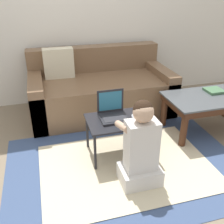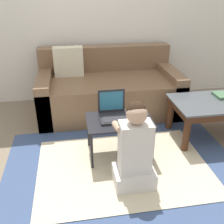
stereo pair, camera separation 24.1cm
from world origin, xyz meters
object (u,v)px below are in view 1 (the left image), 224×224
coffee_table (210,102)px  person_seated (141,148)px  computer_mouse (135,116)px  couch (99,90)px  laptop_desk (120,123)px  book_on_table (214,91)px  laptop (113,114)px

coffee_table → person_seated: (-1.04, -0.61, -0.01)m
computer_mouse → person_seated: size_ratio=0.14×
person_seated → coffee_table: bearing=30.2°
coffee_table → person_seated: bearing=-149.8°
couch → coffee_table: bearing=-38.4°
couch → laptop_desk: (-0.04, -1.00, 0.06)m
person_seated → book_on_table: bearing=31.6°
couch → person_seated: bearing=-90.0°
coffee_table → laptop_desk: size_ratio=1.58×
laptop_desk → book_on_table: 1.22m
laptop → book_on_table: bearing=10.2°
book_on_table → computer_mouse: bearing=-164.5°
book_on_table → coffee_table: bearing=-136.4°
person_seated → book_on_table: 1.35m
couch → coffee_table: 1.33m
laptop → person_seated: bearing=-79.0°
couch → computer_mouse: size_ratio=16.34×
person_seated → book_on_table: size_ratio=4.00×
laptop → person_seated: (0.09, -0.48, -0.09)m
laptop → computer_mouse: 0.21m
computer_mouse → laptop_desk: bearing=174.4°
couch → laptop_desk: couch is taller
computer_mouse → laptop: bearing=161.5°
laptop_desk → laptop: laptop is taller
couch → person_seated: couch is taller
computer_mouse → book_on_table: book_on_table is taller
coffee_table → laptop: bearing=-173.8°
laptop → book_on_table: size_ratio=1.36×
couch → coffee_table: size_ratio=1.79×
coffee_table → book_on_table: 0.17m
laptop_desk → computer_mouse: bearing=-5.6°
couch → laptop_desk: 1.00m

